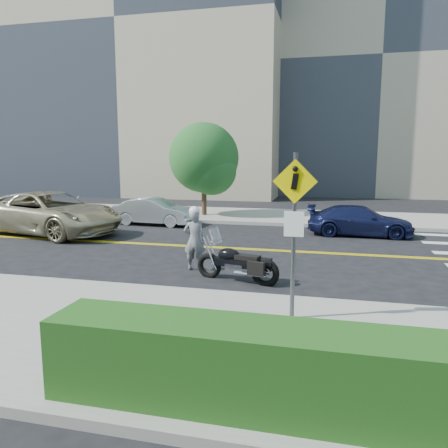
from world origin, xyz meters
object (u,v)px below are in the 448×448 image
motorcycle (237,256)px  suv (50,213)px  parked_car_silver (155,211)px  motorcyclist (195,238)px  pedestrian_sign (294,220)px  parked_car_blue (360,221)px

motorcycle → suv: 9.80m
motorcycle → parked_car_silver: 9.53m
parked_car_silver → motorcycle: bearing=-140.7°
suv → parked_car_silver: size_ratio=1.64×
motorcyclist → suv: size_ratio=0.29×
pedestrian_sign → motorcycle: 3.30m
motorcyclist → motorcycle: size_ratio=0.82×
pedestrian_sign → parked_car_silver: 12.63m
pedestrian_sign → parked_car_silver: size_ratio=0.81×
suv → parked_car_blue: bearing=-65.1°
pedestrian_sign → motorcyclist: size_ratio=1.71×
suv → parked_car_silver: bearing=-32.5°
motorcyclist → parked_car_blue: size_ratio=0.44×
motorcycle → parked_car_silver: (-5.43, 7.83, -0.04)m
suv → pedestrian_sign: bearing=-112.8°
suv → motorcyclist: bearing=-105.6°
pedestrian_sign → suv: size_ratio=0.50×
parked_car_blue → motorcyclist: bearing=144.4°
parked_car_blue → suv: bearing=102.4°
pedestrian_sign → parked_car_blue: bearing=79.8°
pedestrian_sign → suv: bearing=144.2°
pedestrian_sign → motorcyclist: (-2.92, 3.38, -1.09)m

